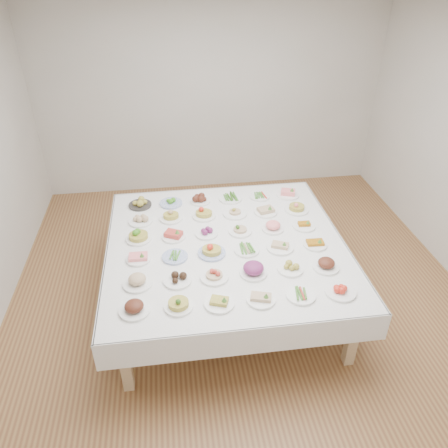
{
  "coord_description": "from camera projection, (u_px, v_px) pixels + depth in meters",
  "views": [
    {
      "loc": [
        -0.69,
        -3.74,
        3.26
      ],
      "look_at": [
        -0.17,
        -0.06,
        0.88
      ],
      "focal_mm": 35.0,
      "sensor_mm": 36.0,
      "label": 1
    }
  ],
  "objects": [
    {
      "name": "dish_13",
      "position": [
        175.0,
        256.0,
        4.14
      ],
      "size": [
        0.24,
        0.24,
        0.05
      ],
      "color": "#4C66B2",
      "rests_on": "display_table"
    },
    {
      "name": "dish_35",
      "position": [
        288.0,
        192.0,
        5.15
      ],
      "size": [
        0.26,
        0.26,
        0.12
      ],
      "color": "white",
      "rests_on": "display_table"
    },
    {
      "name": "dish_25",
      "position": [
        171.0,
        214.0,
        4.7
      ],
      "size": [
        0.25,
        0.25,
        0.15
      ],
      "color": "white",
      "rests_on": "display_table"
    },
    {
      "name": "dish_19",
      "position": [
        173.0,
        234.0,
        4.41
      ],
      "size": [
        0.23,
        0.23,
        0.11
      ],
      "color": "white",
      "rests_on": "display_table"
    },
    {
      "name": "dish_26",
      "position": [
        204.0,
        211.0,
        4.74
      ],
      "size": [
        0.27,
        0.26,
        0.16
      ],
      "color": "white",
      "rests_on": "display_table"
    },
    {
      "name": "display_table",
      "position": [
        226.0,
        248.0,
        4.39
      ],
      "size": [
        2.37,
        2.37,
        0.75
      ],
      "color": "white",
      "rests_on": "ground"
    },
    {
      "name": "dish_12",
      "position": [
        138.0,
        256.0,
        4.1
      ],
      "size": [
        0.23,
        0.23,
        0.1
      ],
      "color": "white",
      "rests_on": "display_table"
    },
    {
      "name": "dish_14",
      "position": [
        212.0,
        248.0,
        4.17
      ],
      "size": [
        0.26,
        0.26,
        0.16
      ],
      "color": "#4C66B2",
      "rests_on": "display_table"
    },
    {
      "name": "room_envelope",
      "position": [
        242.0,
        131.0,
        3.97
      ],
      "size": [
        5.02,
        5.02,
        2.81
      ],
      "color": "olive",
      "rests_on": "ground"
    },
    {
      "name": "dish_32",
      "position": [
        200.0,
        198.0,
        5.03
      ],
      "size": [
        0.23,
        0.23,
        0.11
      ],
      "color": "white",
      "rests_on": "display_table"
    },
    {
      "name": "dish_23",
      "position": [
        304.0,
        224.0,
        4.59
      ],
      "size": [
        0.24,
        0.24,
        0.09
      ],
      "color": "white",
      "rests_on": "display_table"
    },
    {
      "name": "dish_29",
      "position": [
        297.0,
        205.0,
        4.85
      ],
      "size": [
        0.26,
        0.26,
        0.15
      ],
      "color": "white",
      "rests_on": "display_table"
    },
    {
      "name": "dish_30",
      "position": [
        140.0,
        202.0,
        4.95
      ],
      "size": [
        0.26,
        0.26,
        0.12
      ],
      "color": "#2F2C29",
      "rests_on": "display_table"
    },
    {
      "name": "dish_5",
      "position": [
        341.0,
        289.0,
        3.71
      ],
      "size": [
        0.27,
        0.27,
        0.11
      ],
      "color": "white",
      "rests_on": "display_table"
    },
    {
      "name": "dish_34",
      "position": [
        260.0,
        196.0,
        5.13
      ],
      "size": [
        0.23,
        0.23,
        0.05
      ],
      "color": "white",
      "rests_on": "display_table"
    },
    {
      "name": "dish_20",
      "position": [
        206.0,
        231.0,
        4.46
      ],
      "size": [
        0.23,
        0.23,
        0.11
      ],
      "color": "white",
      "rests_on": "display_table"
    },
    {
      "name": "dish_15",
      "position": [
        247.0,
        249.0,
        4.23
      ],
      "size": [
        0.24,
        0.24,
        0.06
      ],
      "color": "white",
      "rests_on": "display_table"
    },
    {
      "name": "dish_17",
      "position": [
        315.0,
        242.0,
        4.3
      ],
      "size": [
        0.23,
        0.23,
        0.1
      ],
      "color": "white",
      "rests_on": "display_table"
    },
    {
      "name": "dish_27",
      "position": [
        235.0,
        211.0,
        4.79
      ],
      "size": [
        0.26,
        0.26,
        0.12
      ],
      "color": "white",
      "rests_on": "display_table"
    },
    {
      "name": "dish_4",
      "position": [
        301.0,
        294.0,
        3.69
      ],
      "size": [
        0.25,
        0.25,
        0.06
      ],
      "color": "white",
      "rests_on": "display_table"
    },
    {
      "name": "dish_33",
      "position": [
        230.0,
        197.0,
        5.09
      ],
      "size": [
        0.27,
        0.27,
        0.06
      ],
      "color": "white",
      "rests_on": "display_table"
    },
    {
      "name": "dish_9",
      "position": [
        254.0,
        267.0,
        3.91
      ],
      "size": [
        0.28,
        0.28,
        0.15
      ],
      "color": "white",
      "rests_on": "display_table"
    },
    {
      "name": "dish_24",
      "position": [
        140.0,
        218.0,
        4.66
      ],
      "size": [
        0.26,
        0.26,
        0.12
      ],
      "color": "white",
      "rests_on": "display_table"
    },
    {
      "name": "dish_18",
      "position": [
        138.0,
        233.0,
        4.37
      ],
      "size": [
        0.28,
        0.27,
        0.16
      ],
      "color": "white",
      "rests_on": "display_table"
    },
    {
      "name": "dish_11",
      "position": [
        326.0,
        263.0,
        3.99
      ],
      "size": [
        0.24,
        0.24,
        0.13
      ],
      "color": "white",
      "rests_on": "display_table"
    },
    {
      "name": "dish_6",
      "position": [
        137.0,
        279.0,
        3.8
      ],
      "size": [
        0.25,
        0.25,
        0.13
      ],
      "color": "white",
      "rests_on": "display_table"
    },
    {
      "name": "dish_0",
      "position": [
        134.0,
        306.0,
        3.52
      ],
      "size": [
        0.25,
        0.25,
        0.13
      ],
      "color": "white",
      "rests_on": "display_table"
    },
    {
      "name": "dish_31",
      "position": [
        171.0,
        201.0,
        4.99
      ],
      "size": [
        0.25,
        0.25,
        0.1
      ],
      "color": "#4C66B2",
      "rests_on": "display_table"
    },
    {
      "name": "dish_10",
      "position": [
        290.0,
        267.0,
        3.97
      ],
      "size": [
        0.23,
        0.23,
        0.1
      ],
      "color": "white",
      "rests_on": "display_table"
    },
    {
      "name": "dish_3",
      "position": [
        261.0,
        296.0,
        3.63
      ],
      "size": [
        0.24,
        0.24,
        0.11
      ],
      "color": "white",
      "rests_on": "display_table"
    },
    {
      "name": "dish_2",
      "position": [
        219.0,
        300.0,
        3.59
      ],
      "size": [
        0.25,
        0.25,
        0.11
      ],
      "color": "white",
      "rests_on": "display_table"
    },
    {
      "name": "dish_28",
      "position": [
        266.0,
        209.0,
        4.82
      ],
      "size": [
        0.25,
        0.25,
        0.12
      ],
      "color": "white",
      "rests_on": "display_table"
    },
    {
      "name": "dish_16",
      "position": [
        280.0,
        245.0,
        4.26
      ],
      "size": [
        0.26,
        0.26,
        0.11
      ],
      "color": "white",
      "rests_on": "display_table"
    },
    {
      "name": "dish_21",
      "position": [
        240.0,
        228.0,
        4.49
      ],
      "size": [
        0.24,
        0.24,
        0.12
      ],
      "color": "white",
      "rests_on": "display_table"
    },
    {
      "name": "dish_1",
      "position": [
        178.0,
        302.0,
        3.55
      ],
      "size": [
        0.24,
        0.24,
        0.13
      ],
      "color": "white",
      "rests_on": "display_table"
    },
    {
      "name": "dish_22",
      "position": [
        273.0,
        225.0,
        4.53
      ],
      "size": [
        0.23,
        0.23,
        0.12
      ],
      "color": "white",
      "rests_on": "display_table"
    },
    {
      "name": "dish_7",
      "position": [
        177.0,
        277.0,
        3.84
      ],
      "size": [
        0.25,
        0.25,
        0.11
      ],
      "color": "white",
      "rests_on": "display_table"
    },
    {
      "name": "dish_8",
      "position": [
        214.0,
        273.0,
        3.87
      ],
      "size": [
        0.25,
        0.25,
        0.13
      ],
      "color": "white",
      "rests_on": "display_table"
    }
  ]
}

